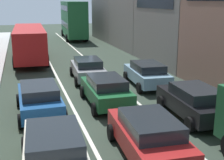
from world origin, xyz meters
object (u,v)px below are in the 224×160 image
at_px(sedan_centre_lane_second, 148,135).
at_px(bus_mid_queue_primary, 30,41).
at_px(sedan_left_lane_third, 39,98).
at_px(bus_far_queue_secondary, 73,18).
at_px(sedan_right_lane_behind_truck, 194,101).
at_px(wagon_right_lane_far, 147,74).
at_px(coupe_centre_lane_fourth, 88,69).
at_px(hatchback_centre_lane_third, 106,90).
at_px(wagon_left_lane_second, 54,150).

xyz_separation_m(sedan_centre_lane_second, bus_mid_queue_primary, (-3.15, 19.21, 0.96)).
bearing_deg(sedan_left_lane_third, bus_far_queue_secondary, -13.98).
relative_size(sedan_right_lane_behind_truck, wagon_right_lane_far, 0.99).
bearing_deg(wagon_right_lane_far, coupe_centre_lane_fourth, 56.36).
height_order(coupe_centre_lane_fourth, wagon_right_lane_far, same).
height_order(sedan_left_lane_third, bus_mid_queue_primary, bus_mid_queue_primary).
bearing_deg(bus_far_queue_secondary, coupe_centre_lane_fourth, 175.43).
distance_m(hatchback_centre_lane_third, sedan_right_lane_behind_truck, 4.41).
bearing_deg(sedan_right_lane_behind_truck, bus_far_queue_secondary, 2.50).
bearing_deg(coupe_centre_lane_fourth, bus_mid_queue_primary, 25.33).
relative_size(wagon_right_lane_far, bus_far_queue_secondary, 0.42).
bearing_deg(sedan_right_lane_behind_truck, wagon_right_lane_far, 1.52).
xyz_separation_m(sedan_right_lane_behind_truck, bus_far_queue_secondary, (-0.13, 31.12, 2.03)).
xyz_separation_m(coupe_centre_lane_fourth, wagon_right_lane_far, (3.23, -2.47, 0.00)).
height_order(wagon_right_lane_far, bus_mid_queue_primary, bus_mid_queue_primary).
xyz_separation_m(wagon_right_lane_far, bus_far_queue_secondary, (-0.20, 25.50, 2.03)).
bearing_deg(sedan_right_lane_behind_truck, bus_mid_queue_primary, 23.94).
height_order(sedan_centre_lane_second, wagon_left_lane_second, same).
bearing_deg(coupe_centre_lane_fourth, sedan_right_lane_behind_truck, -155.41).
bearing_deg(bus_far_queue_secondary, hatchback_centre_lane_third, 176.45).
distance_m(hatchback_centre_lane_third, wagon_right_lane_far, 4.35).
bearing_deg(sedan_right_lane_behind_truck, wagon_left_lane_second, 116.44).
bearing_deg(wagon_left_lane_second, sedan_left_lane_third, 3.72).
relative_size(sedan_left_lane_third, sedan_right_lane_behind_truck, 0.99).
distance_m(hatchback_centre_lane_third, bus_mid_queue_primary, 13.98).
relative_size(sedan_left_lane_third, bus_mid_queue_primary, 0.41).
distance_m(wagon_left_lane_second, coupe_centre_lane_fourth, 11.56).
xyz_separation_m(wagon_left_lane_second, hatchback_centre_lane_third, (3.25, 5.86, 0.00)).
distance_m(coupe_centre_lane_fourth, sedan_right_lane_behind_truck, 8.68).
height_order(hatchback_centre_lane_third, bus_far_queue_secondary, bus_far_queue_secondary).
bearing_deg(hatchback_centre_lane_third, bus_mid_queue_primary, 13.88).
bearing_deg(bus_far_queue_secondary, sedan_right_lane_behind_truck, -176.85).
bearing_deg(sedan_right_lane_behind_truck, hatchback_centre_lane_third, 51.07).
bearing_deg(bus_mid_queue_primary, sedan_centre_lane_second, -169.30).
xyz_separation_m(hatchback_centre_lane_third, bus_far_queue_secondary, (3.19, 28.22, 2.03)).
xyz_separation_m(wagon_right_lane_far, bus_mid_queue_primary, (-6.62, 10.85, 0.96)).
relative_size(sedan_centre_lane_second, hatchback_centre_lane_third, 1.02).
distance_m(wagon_left_lane_second, sedan_left_lane_third, 5.35).
xyz_separation_m(wagon_left_lane_second, coupe_centre_lane_fourth, (3.42, 11.04, 0.00)).
relative_size(sedan_centre_lane_second, sedan_right_lane_behind_truck, 1.00).
distance_m(wagon_left_lane_second, wagon_right_lane_far, 10.84).
xyz_separation_m(sedan_centre_lane_second, hatchback_centre_lane_third, (0.07, 5.65, 0.00)).
bearing_deg(wagon_right_lane_far, bus_mid_queue_primary, 35.16).
relative_size(wagon_left_lane_second, coupe_centre_lane_fourth, 1.00).
xyz_separation_m(wagon_left_lane_second, bus_mid_queue_primary, (0.03, 19.42, 0.96)).
distance_m(sedan_centre_lane_second, wagon_left_lane_second, 3.18).
bearing_deg(bus_far_queue_secondary, sedan_centre_lane_second, 177.40).
bearing_deg(coupe_centre_lane_fourth, wagon_left_lane_second, 166.08).
height_order(sedan_right_lane_behind_truck, bus_mid_queue_primary, bus_mid_queue_primary).
xyz_separation_m(sedan_left_lane_third, bus_far_queue_secondary, (6.54, 28.73, 2.03)).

